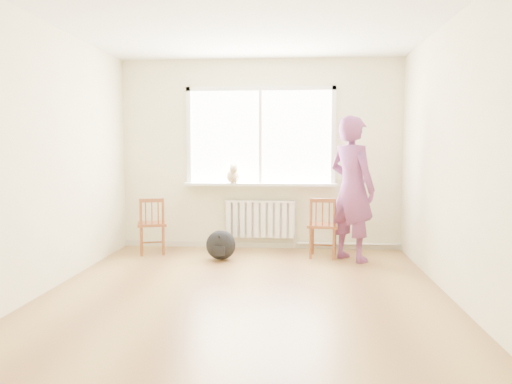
% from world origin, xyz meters
% --- Properties ---
extents(floor, '(4.50, 4.50, 0.00)m').
position_xyz_m(floor, '(0.00, 0.00, 0.00)').
color(floor, '#A57D43').
rests_on(floor, ground).
extents(ceiling, '(4.50, 4.50, 0.00)m').
position_xyz_m(ceiling, '(0.00, 0.00, 2.70)').
color(ceiling, white).
rests_on(ceiling, back_wall).
extents(back_wall, '(4.00, 0.01, 2.70)m').
position_xyz_m(back_wall, '(0.00, 2.25, 1.35)').
color(back_wall, '#EDE7BE').
rests_on(back_wall, ground).
extents(window, '(2.12, 0.05, 1.42)m').
position_xyz_m(window, '(0.00, 2.22, 1.66)').
color(window, white).
rests_on(window, back_wall).
extents(windowsill, '(2.15, 0.22, 0.04)m').
position_xyz_m(windowsill, '(0.00, 2.14, 0.93)').
color(windowsill, white).
rests_on(windowsill, back_wall).
extents(radiator, '(1.00, 0.12, 0.55)m').
position_xyz_m(radiator, '(0.00, 2.16, 0.44)').
color(radiator, white).
rests_on(radiator, back_wall).
extents(heating_pipe, '(1.40, 0.04, 0.04)m').
position_xyz_m(heating_pipe, '(1.25, 2.19, 0.08)').
color(heating_pipe, silver).
rests_on(heating_pipe, back_wall).
extents(baseboard, '(4.00, 0.03, 0.08)m').
position_xyz_m(baseboard, '(0.00, 2.23, 0.04)').
color(baseboard, beige).
rests_on(baseboard, ground).
extents(chair_left, '(0.47, 0.46, 0.77)m').
position_xyz_m(chair_left, '(-1.44, 1.68, 0.39)').
color(chair_left, brown).
rests_on(chair_left, floor).
extents(chair_right, '(0.44, 0.42, 0.80)m').
position_xyz_m(chair_right, '(0.86, 1.63, 0.40)').
color(chair_right, brown).
rests_on(chair_right, floor).
extents(person, '(0.78, 0.80, 1.85)m').
position_xyz_m(person, '(1.22, 1.53, 0.93)').
color(person, '#C64245').
rests_on(person, floor).
extents(cat, '(0.23, 0.42, 0.28)m').
position_xyz_m(cat, '(-0.37, 2.05, 1.06)').
color(cat, beige).
rests_on(cat, windowsill).
extents(backpack, '(0.45, 0.39, 0.38)m').
position_xyz_m(backpack, '(-0.46, 1.41, 0.19)').
color(backpack, black).
rests_on(backpack, floor).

